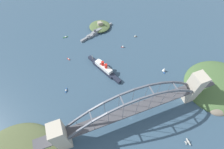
% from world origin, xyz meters
% --- Properties ---
extents(ground_plane, '(1400.00, 1400.00, 0.00)m').
position_xyz_m(ground_plane, '(0.00, 0.00, 0.00)').
color(ground_plane, '#334C60').
extents(harbor_arch_bridge, '(262.18, 18.80, 75.98)m').
position_xyz_m(harbor_arch_bridge, '(0.00, 0.00, 31.80)').
color(harbor_arch_bridge, '#BCB29E').
rests_on(harbor_arch_bridge, ground).
extents(headland_east_shore, '(119.93, 108.17, 29.17)m').
position_xyz_m(headland_east_shore, '(162.82, -3.54, 0.00)').
color(headland_east_shore, '#476638').
rests_on(headland_east_shore, ground).
extents(ocean_liner, '(39.14, 77.48, 21.23)m').
position_xyz_m(ocean_liner, '(-8.15, 100.56, 6.08)').
color(ocean_liner, '#1E2333').
rests_on(ocean_liner, ground).
extents(naval_cruiser, '(81.80, 36.44, 17.37)m').
position_xyz_m(naval_cruiser, '(10.35, 202.57, 3.15)').
color(naval_cruiser, gray).
rests_on(naval_cruiser, ground).
extents(fort_island_mid_harbor, '(46.92, 43.50, 15.88)m').
position_xyz_m(fort_island_mid_harbor, '(22.74, 217.53, 4.17)').
color(fort_island_mid_harbor, '#4C6038').
rests_on(fort_island_mid_harbor, ground).
extents(seaplane_taxiing_near_bridge, '(7.31, 9.51, 4.79)m').
position_xyz_m(seaplane_taxiing_near_bridge, '(58.10, -59.65, 1.89)').
color(seaplane_taxiing_near_bridge, '#B7B7B2').
rests_on(seaplane_taxiing_near_bridge, ground).
extents(small_boat_0, '(4.76, 7.44, 2.07)m').
position_xyz_m(small_boat_0, '(-63.52, 149.25, 0.76)').
color(small_boat_0, '#B2231E').
rests_on(small_boat_0, ground).
extents(small_boat_1, '(10.79, 2.96, 1.97)m').
position_xyz_m(small_boat_1, '(-56.42, 213.44, 0.72)').
color(small_boat_1, '#2D6B3D').
rests_on(small_boat_1, ground).
extents(small_boat_2, '(4.07, 8.83, 2.58)m').
position_xyz_m(small_boat_2, '(-81.82, 81.85, 0.93)').
color(small_boat_2, '#234C8C').
rests_on(small_boat_2, ground).
extents(small_boat_3, '(6.21, 4.70, 7.06)m').
position_xyz_m(small_boat_3, '(47.43, 141.88, 3.27)').
color(small_boat_3, '#B2231E').
rests_on(small_boat_3, ground).
extents(small_boat_4, '(6.11, 3.38, 6.34)m').
position_xyz_m(small_boat_4, '(84.49, 161.60, 2.97)').
color(small_boat_4, brown).
rests_on(small_boat_4, ground).
extents(small_boat_5, '(6.77, 10.31, 10.26)m').
position_xyz_m(small_boat_5, '(92.59, 59.13, 4.73)').
color(small_boat_5, '#234C8C').
rests_on(small_boat_5, ground).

